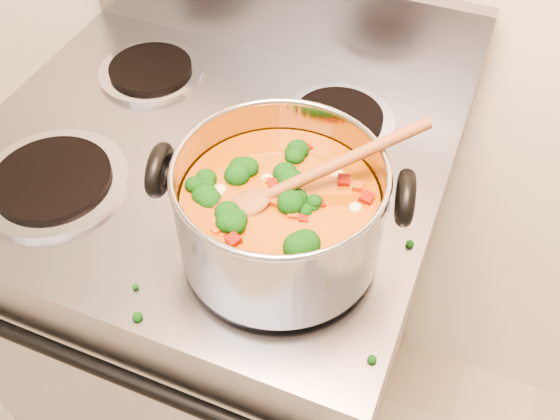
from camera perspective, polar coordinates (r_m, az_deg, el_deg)
name	(u,v)px	position (r m, az deg, el deg)	size (l,w,h in m)	color
electric_range	(223,304)	(1.36, -5.27, -8.59)	(0.75, 0.68, 1.08)	gray
stockpot	(280,212)	(0.80, 0.02, -0.22)	(0.33, 0.27, 0.16)	#A1A1A9
wooden_spoon	(292,184)	(0.77, 1.14, 2.38)	(0.23, 0.20, 0.10)	brown
cooktop_crumbs	(252,189)	(0.94, -2.56, 1.96)	(0.29, 0.26, 0.01)	black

